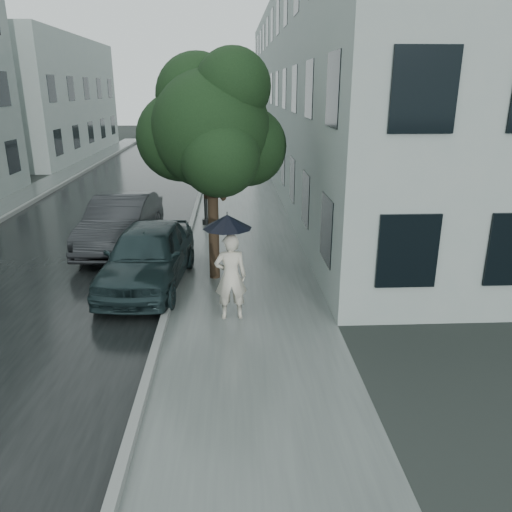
{
  "coord_description": "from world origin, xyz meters",
  "views": [
    {
      "loc": [
        -0.12,
        -7.65,
        4.63
      ],
      "look_at": [
        0.35,
        2.22,
        1.3
      ],
      "focal_mm": 35.0,
      "sensor_mm": 36.0,
      "label": 1
    }
  ],
  "objects": [
    {
      "name": "building_far_b",
      "position": [
        -13.77,
        30.0,
        4.0
      ],
      "size": [
        7.02,
        18.0,
        8.0
      ],
      "color": "#8F9C96",
      "rests_on": "ground"
    },
    {
      "name": "building_near",
      "position": [
        5.47,
        19.5,
        4.5
      ],
      "size": [
        7.02,
        36.0,
        9.0
      ],
      "color": "#8F9C96",
      "rests_on": "ground"
    },
    {
      "name": "street_tree",
      "position": [
        -0.6,
        4.53,
        3.75
      ],
      "size": [
        3.65,
        3.32,
        5.54
      ],
      "color": "#332619",
      "rests_on": "ground"
    },
    {
      "name": "kerb_near",
      "position": [
        -1.57,
        12.0,
        0.07
      ],
      "size": [
        0.15,
        60.0,
        0.15
      ],
      "primitive_type": "cube",
      "color": "slate",
      "rests_on": "ground"
    },
    {
      "name": "kerb_far",
      "position": [
        -8.57,
        12.0,
        0.07
      ],
      "size": [
        0.15,
        60.0,
        0.15
      ],
      "primitive_type": "cube",
      "color": "slate",
      "rests_on": "ground"
    },
    {
      "name": "lamp_post",
      "position": [
        -1.22,
        9.71,
        2.77
      ],
      "size": [
        0.84,
        0.39,
        4.83
      ],
      "rotation": [
        0.0,
        0.0,
        -0.17
      ],
      "color": "black",
      "rests_on": "ground"
    },
    {
      "name": "ground",
      "position": [
        0.0,
        0.0,
        0.0
      ],
      "size": [
        120.0,
        120.0,
        0.0
      ],
      "primitive_type": "plane",
      "color": "black",
      "rests_on": "ground"
    },
    {
      "name": "asphalt_road",
      "position": [
        -5.08,
        12.0,
        0.0
      ],
      "size": [
        6.85,
        60.0,
        0.0
      ],
      "primitive_type": "cube",
      "color": "black",
      "rests_on": "ground"
    },
    {
      "name": "sidewalk",
      "position": [
        0.25,
        12.0,
        0.0
      ],
      "size": [
        3.5,
        60.0,
        0.01
      ],
      "primitive_type": "cube",
      "color": "slate",
      "rests_on": "ground"
    },
    {
      "name": "umbrella",
      "position": [
        -0.23,
        1.98,
        2.11
      ],
      "size": [
        1.14,
        1.14,
        1.37
      ],
      "rotation": [
        0.0,
        0.0,
        -0.17
      ],
      "color": "black",
      "rests_on": "ground"
    },
    {
      "name": "pedestrian",
      "position": [
        -0.18,
        2.0,
        0.93
      ],
      "size": [
        0.7,
        0.48,
        1.85
      ],
      "primitive_type": "imported",
      "rotation": [
        0.0,
        0.0,
        3.2
      ],
      "color": "beige",
      "rests_on": "sidewalk"
    },
    {
      "name": "car_near",
      "position": [
        -2.2,
        4.0,
        0.77
      ],
      "size": [
        2.17,
        4.61,
        1.53
      ],
      "primitive_type": "imported",
      "rotation": [
        0.0,
        0.0,
        -0.08
      ],
      "color": "#1A2B2D",
      "rests_on": "ground"
    },
    {
      "name": "car_far",
      "position": [
        -3.5,
        7.18,
        0.78
      ],
      "size": [
        1.94,
        4.81,
        1.55
      ],
      "primitive_type": "imported",
      "rotation": [
        0.0,
        0.0,
        -0.06
      ],
      "color": "black",
      "rests_on": "ground"
    }
  ]
}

